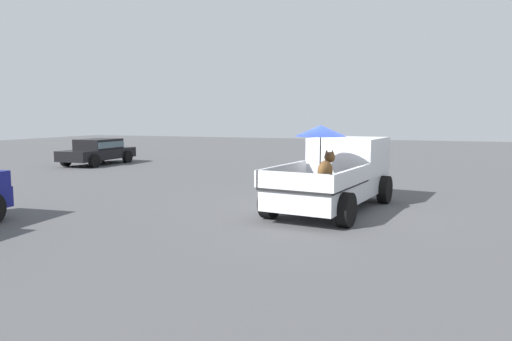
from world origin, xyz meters
TOP-DOWN VIEW (x-y plane):
  - ground_plane at (0.00, 0.00)m, footprint 80.00×80.00m
  - pickup_truck_main at (0.44, -0.07)m, footprint 5.27×2.85m
  - parked_sedan_near at (7.96, 13.98)m, footprint 4.31×2.00m

SIDE VIEW (x-z plane):
  - ground_plane at x=0.00m, z-range 0.00..0.00m
  - parked_sedan_near at x=7.96m, z-range 0.08..1.41m
  - pickup_truck_main at x=0.44m, z-range -0.17..2.12m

